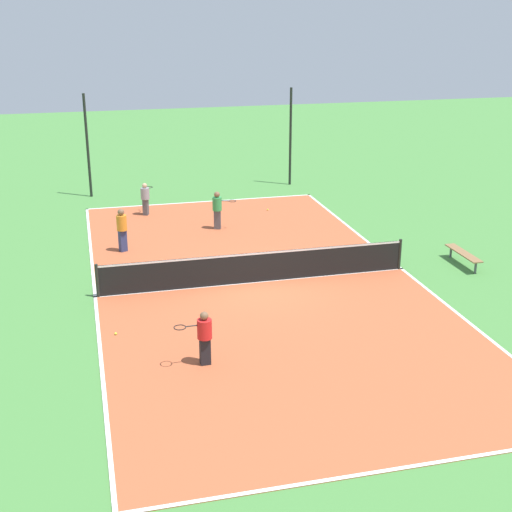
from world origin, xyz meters
name	(u,v)px	position (x,y,z in m)	size (l,w,h in m)	color
ground_plane	(256,283)	(0.00, 0.00, 0.00)	(80.00, 80.00, 0.00)	#47843D
court_surface	(256,282)	(0.00, 0.00, 0.01)	(10.12, 20.07, 0.02)	#B75633
tennis_net	(256,266)	(0.00, 0.00, 0.55)	(9.92, 0.10, 1.04)	black
bench	(463,254)	(7.19, -0.13, 0.39)	(0.36, 1.94, 0.45)	olive
player_coach_red	(204,335)	(-2.53, -4.97, 0.80)	(0.95, 0.37, 1.39)	black
player_center_orange	(122,227)	(-3.88, 4.05, 0.91)	(0.48, 0.48, 1.56)	navy
player_far_green	(217,208)	(-0.08, 5.86, 0.87)	(0.99, 0.62, 1.49)	#4C4C51
player_baseline_gray	(145,197)	(-2.62, 8.52, 0.78)	(0.67, 0.99, 1.35)	#4C4C51
tennis_ball_right_alley	(116,334)	(-4.56, -2.79, 0.06)	(0.07, 0.07, 0.07)	#CCE033
tennis_ball_far_baseline	(268,210)	(2.49, 7.92, 0.06)	(0.07, 0.07, 0.07)	#CCE033
fence_post_back_left	(88,146)	(-4.75, 12.21, 2.33)	(0.12, 0.12, 4.65)	black
fence_post_back_right	(290,137)	(4.75, 12.21, 2.33)	(0.12, 0.12, 4.65)	black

